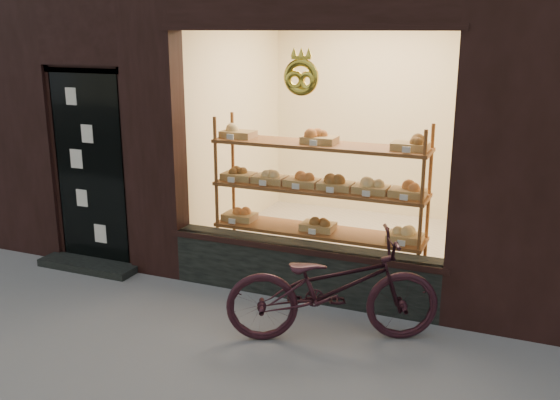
% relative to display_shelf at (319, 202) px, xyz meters
% --- Properties ---
extents(ground, '(90.00, 90.00, 0.00)m').
position_rel_display_shelf_xyz_m(ground, '(-0.45, -2.55, -0.86)').
color(ground, slate).
extents(display_shelf, '(2.20, 0.45, 1.70)m').
position_rel_display_shelf_xyz_m(display_shelf, '(0.00, 0.00, 0.00)').
color(display_shelf, brown).
rests_on(display_shelf, ground).
extents(bicycle, '(1.89, 1.30, 0.94)m').
position_rel_display_shelf_xyz_m(bicycle, '(0.53, -1.14, -0.39)').
color(bicycle, black).
rests_on(bicycle, ground).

